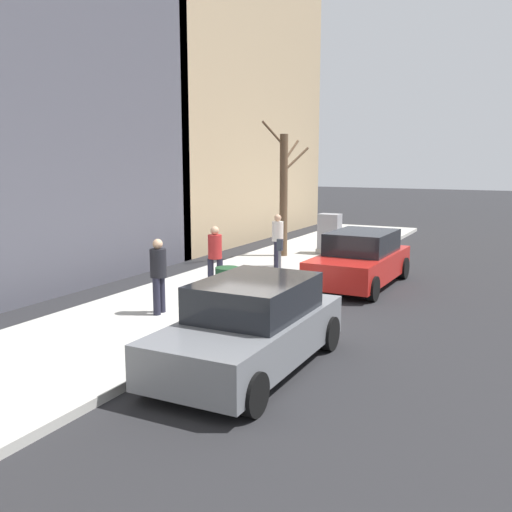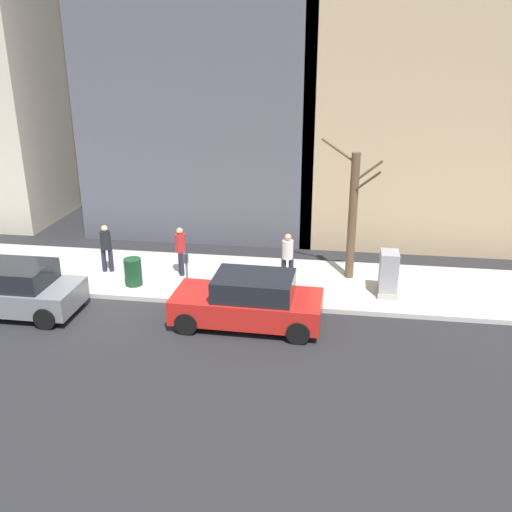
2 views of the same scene
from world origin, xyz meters
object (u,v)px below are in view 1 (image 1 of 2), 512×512
(parked_car_red, at_px, (360,260))
(pedestrian_near_meter, at_px, (278,237))
(parked_car_grey, at_px, (251,327))
(bare_tree, at_px, (284,193))
(parking_meter, at_px, (280,259))
(pedestrian_midblock, at_px, (215,254))
(office_tower_left, at_px, (143,57))
(pedestrian_far_corner, at_px, (158,272))
(utility_box, at_px, (330,234))
(trash_bin, at_px, (227,287))

(parked_car_red, xyz_separation_m, pedestrian_near_meter, (2.92, -0.81, 0.35))
(parked_car_grey, bearing_deg, bare_tree, -68.87)
(parking_meter, bearing_deg, parked_car_red, -124.02)
(parking_meter, bearing_deg, parked_car_grey, 109.16)
(pedestrian_near_meter, bearing_deg, bare_tree, -168.32)
(pedestrian_midblock, distance_m, office_tower_left, 16.03)
(parking_meter, distance_m, pedestrian_far_corner, 3.53)
(parked_car_red, relative_size, parking_meter, 3.14)
(pedestrian_near_meter, height_order, pedestrian_midblock, same)
(parking_meter, relative_size, pedestrian_midblock, 0.81)
(utility_box, bearing_deg, parking_meter, 97.80)
(parked_car_grey, xyz_separation_m, utility_box, (2.57, -11.14, 0.11))
(utility_box, relative_size, bare_tree, 0.31)
(parking_meter, bearing_deg, utility_box, -82.20)
(trash_bin, relative_size, pedestrian_far_corner, 0.54)
(parked_car_grey, distance_m, office_tower_left, 21.10)
(utility_box, relative_size, pedestrian_near_meter, 0.86)
(bare_tree, relative_size, trash_bin, 5.13)
(bare_tree, distance_m, pedestrian_far_corner, 8.38)
(parked_car_red, bearing_deg, pedestrian_near_meter, -14.14)
(parked_car_red, distance_m, parked_car_grey, 7.13)
(parked_car_red, relative_size, pedestrian_far_corner, 2.56)
(parking_meter, distance_m, pedestrian_midblock, 1.68)
(utility_box, height_order, bare_tree, bare_tree)
(parking_meter, relative_size, office_tower_left, 0.08)
(office_tower_left, bearing_deg, parking_meter, 140.16)
(pedestrian_midblock, relative_size, office_tower_left, 0.10)
(bare_tree, distance_m, office_tower_left, 12.03)
(parking_meter, height_order, pedestrian_far_corner, pedestrian_far_corner)
(bare_tree, relative_size, pedestrian_near_meter, 2.78)
(parked_car_grey, bearing_deg, pedestrian_far_corner, -28.58)
(pedestrian_midblock, bearing_deg, parked_car_grey, 103.30)
(office_tower_left, bearing_deg, pedestrian_midblock, 134.23)
(parked_car_grey, bearing_deg, trash_bin, -54.25)
(trash_bin, height_order, pedestrian_near_meter, pedestrian_near_meter)
(trash_bin, height_order, pedestrian_midblock, pedestrian_midblock)
(parked_car_grey, height_order, utility_box, utility_box)
(pedestrian_near_meter, bearing_deg, parked_car_red, 66.92)
(office_tower_left, bearing_deg, pedestrian_near_meter, 146.75)
(office_tower_left, bearing_deg, utility_box, 162.23)
(parked_car_grey, relative_size, parking_meter, 3.11)
(trash_bin, distance_m, pedestrian_near_meter, 5.06)
(bare_tree, xyz_separation_m, trash_bin, (-1.70, 6.97, -1.76))
(pedestrian_far_corner, distance_m, office_tower_left, 17.86)
(parking_meter, distance_m, utility_box, 6.26)
(office_tower_left, bearing_deg, bare_tree, 153.95)
(bare_tree, bearing_deg, pedestrian_far_corner, 94.83)
(utility_box, bearing_deg, pedestrian_far_corner, 86.37)
(parked_car_grey, height_order, pedestrian_far_corner, pedestrian_far_corner)
(utility_box, bearing_deg, pedestrian_near_meter, 79.55)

